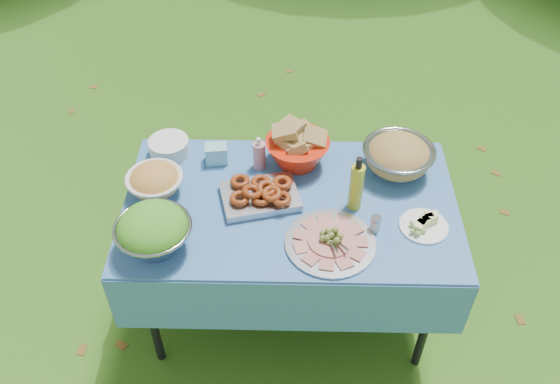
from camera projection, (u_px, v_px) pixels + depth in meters
The scene contains 14 objects.
ground at pixel (289, 305), 3.12m from camera, with size 80.00×80.00×0.00m, color #153A0A.
picnic_table at pixel (289, 259), 2.86m from camera, with size 1.46×0.86×0.76m, color #70ADD8.
salad_bowl at pixel (153, 231), 2.34m from camera, with size 0.31×0.31×0.20m, color #9DA0A5, non-canonical shape.
pasta_bowl_white at pixel (155, 181), 2.60m from camera, with size 0.24×0.24×0.14m, color white, non-canonical shape.
plate_stack at pixel (169, 147), 2.81m from camera, with size 0.19×0.19×0.08m, color white.
wipes_box at pixel (216, 154), 2.76m from camera, with size 0.10×0.07×0.09m, color #86D0DC.
sanitizer_bottle at pixel (259, 153), 2.71m from camera, with size 0.06×0.06×0.17m, color #CE8590.
bread_bowl at pixel (298, 146), 2.72m from camera, with size 0.30×0.30×0.20m, color red, non-canonical shape.
pasta_bowl_steel at pixel (398, 155), 2.69m from camera, with size 0.32×0.32×0.17m, color #9DA0A5, non-canonical shape.
fried_tray at pixel (260, 194), 2.58m from camera, with size 0.33×0.23×0.08m, color #AEAEB3.
charcuterie_platter at pixel (331, 237), 2.39m from camera, with size 0.37×0.37×0.09m, color #ACADB3.
oil_bottle at pixel (357, 183), 2.49m from camera, with size 0.06×0.06×0.27m, color gold.
cheese_plate at pixel (425, 222), 2.47m from camera, with size 0.21×0.21×0.06m, color white.
shaker at pixel (375, 224), 2.46m from camera, with size 0.05×0.05×0.07m, color silver.
Camera 1 is at (-0.01, -1.83, 2.60)m, focal length 38.00 mm.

